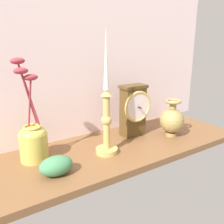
# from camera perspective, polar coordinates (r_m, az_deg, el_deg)

# --- Properties ---
(ground_plane) EXTENTS (1.00, 0.36, 0.02)m
(ground_plane) POSITION_cam_1_polar(r_m,az_deg,el_deg) (0.99, 2.01, -8.09)
(ground_plane) COLOR brown
(back_wall) EXTENTS (1.20, 0.02, 0.65)m
(back_wall) POSITION_cam_1_polar(r_m,az_deg,el_deg) (1.06, -3.79, 12.41)
(back_wall) COLOR silver
(back_wall) RESTS_ON ground_plane
(mantel_clock) EXTENTS (0.13, 0.09, 0.22)m
(mantel_clock) POSITION_cam_1_polar(r_m,az_deg,el_deg) (1.04, 4.94, 0.52)
(mantel_clock) COLOR #533B1C
(mantel_clock) RESTS_ON ground_plane
(candlestick_tall_left) EXTENTS (0.08, 0.08, 0.44)m
(candlestick_tall_left) POSITION_cam_1_polar(r_m,az_deg,el_deg) (0.87, -1.27, -1.05)
(candlestick_tall_left) COLOR tan
(candlestick_tall_left) RESTS_ON ground_plane
(brass_vase_bulbous) EXTENTS (0.10, 0.10, 0.16)m
(brass_vase_bulbous) POSITION_cam_1_polar(r_m,az_deg,el_deg) (1.08, 13.46, -1.76)
(brass_vase_bulbous) COLOR #9E894C
(brass_vase_bulbous) RESTS_ON ground_plane
(brass_vase_jar) EXTENTS (0.09, 0.09, 0.34)m
(brass_vase_jar) POSITION_cam_1_polar(r_m,az_deg,el_deg) (0.88, -17.51, -5.67)
(brass_vase_jar) COLOR gold
(brass_vase_jar) RESTS_ON ground_plane
(ivy_sprig) EXTENTS (0.10, 0.07, 0.06)m
(ivy_sprig) POSITION_cam_1_polar(r_m,az_deg,el_deg) (0.79, -12.57, -11.81)
(ivy_sprig) COLOR #448555
(ivy_sprig) RESTS_ON ground_plane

